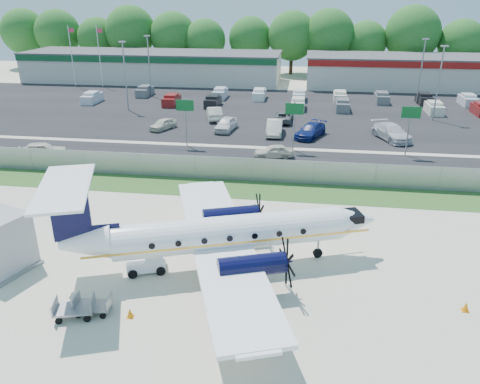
# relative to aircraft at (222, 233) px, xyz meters

# --- Properties ---
(ground) EXTENTS (170.00, 170.00, 0.00)m
(ground) POSITION_rel_aircraft_xyz_m (0.17, -0.14, -2.21)
(ground) COLOR beige
(ground) RESTS_ON ground
(grass_verge) EXTENTS (170.00, 4.00, 0.02)m
(grass_verge) POSITION_rel_aircraft_xyz_m (0.17, 11.86, -2.20)
(grass_verge) COLOR #2D561E
(grass_verge) RESTS_ON ground
(access_road) EXTENTS (170.00, 8.00, 0.02)m
(access_road) POSITION_rel_aircraft_xyz_m (0.17, 18.86, -2.20)
(access_road) COLOR black
(access_road) RESTS_ON ground
(parking_lot) EXTENTS (170.00, 32.00, 0.02)m
(parking_lot) POSITION_rel_aircraft_xyz_m (0.17, 39.86, -2.20)
(parking_lot) COLOR black
(parking_lot) RESTS_ON ground
(perimeter_fence) EXTENTS (120.00, 0.06, 1.99)m
(perimeter_fence) POSITION_rel_aircraft_xyz_m (0.17, 13.86, -1.20)
(perimeter_fence) COLOR gray
(perimeter_fence) RESTS_ON ground
(building_west) EXTENTS (46.40, 12.40, 5.24)m
(building_west) POSITION_rel_aircraft_xyz_m (-23.83, 61.84, 0.42)
(building_west) COLOR beige
(building_west) RESTS_ON ground
(building_east) EXTENTS (44.40, 12.40, 5.24)m
(building_east) POSITION_rel_aircraft_xyz_m (26.17, 61.84, 0.42)
(building_east) COLOR beige
(building_east) RESTS_ON ground
(sign_left) EXTENTS (1.80, 0.26, 5.00)m
(sign_left) POSITION_rel_aircraft_xyz_m (-7.83, 22.77, 1.40)
(sign_left) COLOR gray
(sign_left) RESTS_ON ground
(sign_mid) EXTENTS (1.80, 0.26, 5.00)m
(sign_mid) POSITION_rel_aircraft_xyz_m (3.17, 22.77, 1.40)
(sign_mid) COLOR gray
(sign_mid) RESTS_ON ground
(sign_right) EXTENTS (1.80, 0.26, 5.00)m
(sign_right) POSITION_rel_aircraft_xyz_m (14.17, 22.77, 1.40)
(sign_right) COLOR gray
(sign_right) RESTS_ON ground
(flagpole_west) EXTENTS (1.06, 0.12, 10.00)m
(flagpole_west) POSITION_rel_aircraft_xyz_m (-35.76, 54.86, 3.43)
(flagpole_west) COLOR white
(flagpole_west) RESTS_ON ground
(flagpole_east) EXTENTS (1.06, 0.12, 10.00)m
(flagpole_east) POSITION_rel_aircraft_xyz_m (-30.76, 54.86, 3.43)
(flagpole_east) COLOR white
(flagpole_east) RESTS_ON ground
(light_pole_nw) EXTENTS (0.90, 0.35, 9.09)m
(light_pole_nw) POSITION_rel_aircraft_xyz_m (-19.83, 37.86, 3.02)
(light_pole_nw) COLOR gray
(light_pole_nw) RESTS_ON ground
(light_pole_ne) EXTENTS (0.90, 0.35, 9.09)m
(light_pole_ne) POSITION_rel_aircraft_xyz_m (20.17, 37.86, 3.02)
(light_pole_ne) COLOR gray
(light_pole_ne) RESTS_ON ground
(light_pole_sw) EXTENTS (0.90, 0.35, 9.09)m
(light_pole_sw) POSITION_rel_aircraft_xyz_m (-19.83, 47.86, 3.02)
(light_pole_sw) COLOR gray
(light_pole_sw) RESTS_ON ground
(light_pole_se) EXTENTS (0.90, 0.35, 9.09)m
(light_pole_se) POSITION_rel_aircraft_xyz_m (20.17, 47.86, 3.02)
(light_pole_se) COLOR gray
(light_pole_se) RESTS_ON ground
(tree_line) EXTENTS (112.00, 6.00, 14.00)m
(tree_line) POSITION_rel_aircraft_xyz_m (0.17, 73.86, -2.21)
(tree_line) COLOR #20601C
(tree_line) RESTS_ON ground
(aircraft) EXTENTS (18.61, 18.12, 5.72)m
(aircraft) POSITION_rel_aircraft_xyz_m (0.00, 0.00, 0.00)
(aircraft) COLOR white
(aircraft) RESTS_ON ground
(pushback_tug) EXTENTS (2.46, 2.14, 1.16)m
(pushback_tug) POSITION_rel_aircraft_xyz_m (-4.16, -0.86, -1.65)
(pushback_tug) COLOR white
(pushback_tug) RESTS_ON ground
(baggage_cart_near) EXTENTS (2.12, 1.59, 0.99)m
(baggage_cart_near) POSITION_rel_aircraft_xyz_m (-6.37, -5.39, -1.75)
(baggage_cart_near) COLOR gray
(baggage_cart_near) RESTS_ON ground
(baggage_cart_far) EXTENTS (1.82, 1.20, 0.91)m
(baggage_cart_far) POSITION_rel_aircraft_xyz_m (-5.60, -4.97, -1.79)
(baggage_cart_far) COLOR gray
(baggage_cart_far) RESTS_ON ground
(service_container) EXTENTS (3.79, 3.79, 3.32)m
(service_container) POSITION_rel_aircraft_xyz_m (-12.39, -1.87, -0.66)
(service_container) COLOR #AAADB1
(service_container) RESTS_ON ground
(cone_nose) EXTENTS (0.36, 0.36, 0.51)m
(cone_nose) POSITION_rel_aircraft_xyz_m (12.64, -2.28, -1.97)
(cone_nose) COLOR orange
(cone_nose) RESTS_ON ground
(cone_port_wing) EXTENTS (0.34, 0.34, 0.49)m
(cone_port_wing) POSITION_rel_aircraft_xyz_m (-3.68, -5.08, -1.98)
(cone_port_wing) COLOR orange
(cone_port_wing) RESTS_ON ground
(cone_starboard_wing) EXTENTS (0.39, 0.39, 0.55)m
(cone_starboard_wing) POSITION_rel_aircraft_xyz_m (-3.35, 6.18, -1.95)
(cone_starboard_wing) COLOR orange
(cone_starboard_wing) RESTS_ON ground
(road_car_west) EXTENTS (4.83, 3.10, 1.53)m
(road_car_west) POSITION_rel_aircraft_xyz_m (-20.72, 17.22, -2.21)
(road_car_west) COLOR beige
(road_car_west) RESTS_ON ground
(road_car_mid) EXTENTS (4.01, 2.29, 1.29)m
(road_car_mid) POSITION_rel_aircraft_xyz_m (1.40, 20.30, -2.21)
(road_car_mid) COLOR beige
(road_car_mid) RESTS_ON ground
(parked_car_a) EXTENTS (2.93, 4.07, 1.29)m
(parked_car_a) POSITION_rel_aircraft_xyz_m (-12.21, 28.88, -2.21)
(parked_car_a) COLOR beige
(parked_car_a) RESTS_ON ground
(parked_car_b) EXTENTS (2.42, 4.77, 1.56)m
(parked_car_b) POSITION_rel_aircraft_xyz_m (-4.81, 29.38, -2.21)
(parked_car_b) COLOR silver
(parked_car_b) RESTS_ON ground
(parked_car_c) EXTENTS (1.85, 4.95, 1.62)m
(parked_car_c) POSITION_rel_aircraft_xyz_m (0.87, 28.54, -2.21)
(parked_car_c) COLOR beige
(parked_car_c) RESTS_ON ground
(parked_car_d) EXTENTS (3.92, 5.53, 1.49)m
(parked_car_d) POSITION_rel_aircraft_xyz_m (4.90, 28.01, -2.21)
(parked_car_d) COLOR navy
(parked_car_d) RESTS_ON ground
(parked_car_e) EXTENTS (4.34, 6.26, 1.68)m
(parked_car_e) POSITION_rel_aircraft_xyz_m (13.62, 28.28, -2.21)
(parked_car_e) COLOR silver
(parked_car_e) RESTS_ON ground
(parked_car_f) EXTENTS (2.98, 5.21, 1.63)m
(parked_car_f) POSITION_rel_aircraft_xyz_m (-7.17, 34.51, -2.21)
(parked_car_f) COLOR beige
(parked_car_f) RESTS_ON ground
(parked_car_g) EXTENTS (2.55, 5.00, 1.35)m
(parked_car_g) POSITION_rel_aircraft_xyz_m (1.57, 34.38, -2.21)
(parked_car_g) COLOR #595B5E
(parked_car_g) RESTS_ON ground
(far_parking_rows) EXTENTS (56.00, 10.00, 1.60)m
(far_parking_rows) POSITION_rel_aircraft_xyz_m (0.17, 44.86, -2.21)
(far_parking_rows) COLOR gray
(far_parking_rows) RESTS_ON ground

